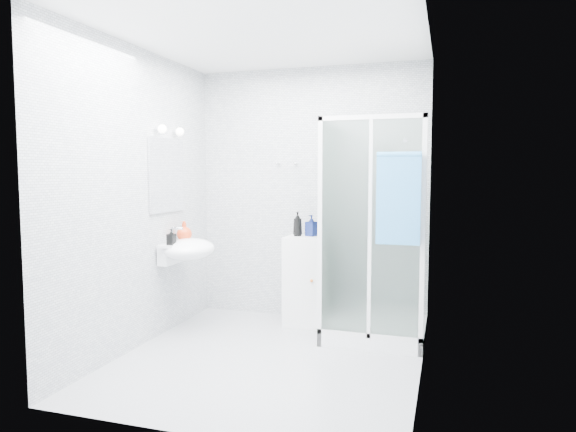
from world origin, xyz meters
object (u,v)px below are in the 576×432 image
(wall_basin, at_px, (187,250))
(hand_towel, at_px, (398,196))
(storage_cabinet, at_px, (305,281))
(shampoo_bottle_b, at_px, (312,225))
(soap_dispenser_black, at_px, (171,237))
(shampoo_bottle_a, at_px, (298,224))
(soap_dispenser_orange, at_px, (184,231))
(shower_enclosure, at_px, (366,290))

(wall_basin, height_order, hand_towel, hand_towel)
(storage_cabinet, xyz_separation_m, shampoo_bottle_b, (0.05, 0.05, 0.55))
(storage_cabinet, bearing_deg, soap_dispenser_black, -143.49)
(storage_cabinet, distance_m, shampoo_bottle_b, 0.56)
(storage_cabinet, bearing_deg, wall_basin, -148.73)
(shampoo_bottle_b, bearing_deg, shampoo_bottle_a, -162.33)
(soap_dispenser_orange, bearing_deg, storage_cabinet, 21.51)
(shampoo_bottle_b, height_order, soap_dispenser_orange, shampoo_bottle_b)
(hand_towel, xyz_separation_m, soap_dispenser_black, (-2.03, -0.09, -0.40))
(shampoo_bottle_a, bearing_deg, shampoo_bottle_b, 17.67)
(hand_towel, bearing_deg, storage_cabinet, 145.89)
(hand_towel, bearing_deg, shower_enclosure, 128.06)
(storage_cabinet, relative_size, shampoo_bottle_a, 3.66)
(shower_enclosure, bearing_deg, soap_dispenser_orange, -174.00)
(shampoo_bottle_b, height_order, soap_dispenser_black, shampoo_bottle_b)
(storage_cabinet, xyz_separation_m, soap_dispenser_black, (-1.07, -0.74, 0.49))
(shower_enclosure, xyz_separation_m, wall_basin, (-1.66, -0.32, 0.35))
(shower_enclosure, relative_size, shampoo_bottle_b, 9.43)
(shower_enclosure, distance_m, soap_dispenser_black, 1.85)
(soap_dispenser_orange, bearing_deg, shampoo_bottle_a, 23.54)
(hand_towel, xyz_separation_m, shampoo_bottle_b, (-0.91, 0.70, -0.33))
(wall_basin, height_order, shampoo_bottle_b, shampoo_bottle_b)
(shampoo_bottle_b, xyz_separation_m, soap_dispenser_orange, (-1.16, -0.49, -0.04))
(storage_cabinet, xyz_separation_m, soap_dispenser_orange, (-1.10, -0.44, 0.51))
(hand_towel, height_order, shampoo_bottle_b, hand_towel)
(shower_enclosure, height_order, wall_basin, shower_enclosure)
(shower_enclosure, relative_size, soap_dispenser_orange, 10.58)
(shower_enclosure, bearing_deg, shampoo_bottle_b, 153.05)
(shampoo_bottle_b, bearing_deg, hand_towel, -37.72)
(shampoo_bottle_a, distance_m, soap_dispenser_black, 1.24)
(shampoo_bottle_a, bearing_deg, shower_enclosure, -19.72)
(wall_basin, bearing_deg, shampoo_bottle_a, 31.98)
(shower_enclosure, height_order, shampoo_bottle_a, shower_enclosure)
(hand_towel, height_order, shampoo_bottle_a, hand_towel)
(shower_enclosure, relative_size, soap_dispenser_black, 13.53)
(hand_towel, bearing_deg, shampoo_bottle_b, 142.28)
(hand_towel, distance_m, soap_dispenser_orange, 2.11)
(wall_basin, height_order, shampoo_bottle_a, shampoo_bottle_a)
(soap_dispenser_black, bearing_deg, wall_basin, 69.51)
(hand_towel, distance_m, shampoo_bottle_b, 1.20)
(soap_dispenser_orange, height_order, soap_dispenser_black, soap_dispenser_orange)
(shower_enclosure, relative_size, hand_towel, 2.65)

